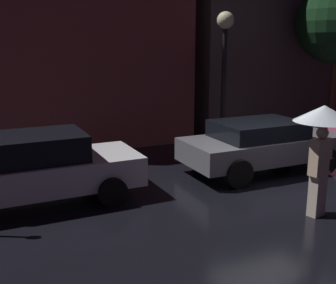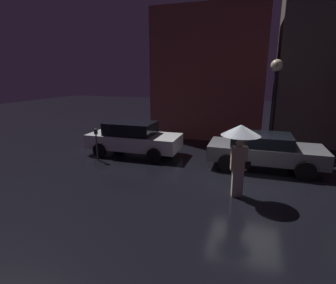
{
  "view_description": "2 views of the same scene",
  "coord_description": "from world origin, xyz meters",
  "px_view_note": "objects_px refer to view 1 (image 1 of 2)",
  "views": [
    {
      "loc": [
        -6.03,
        -7.23,
        3.28
      ],
      "look_at": [
        -2.67,
        0.26,
        1.32
      ],
      "focal_mm": 45.0,
      "sensor_mm": 36.0,
      "label": 1
    },
    {
      "loc": [
        0.02,
        -8.9,
        3.5
      ],
      "look_at": [
        -2.86,
        -0.22,
        1.14
      ],
      "focal_mm": 28.0,
      "sensor_mm": 36.0,
      "label": 2
    }
  ],
  "objects_px": {
    "pedestrian_with_umbrella": "(323,129)",
    "street_lamp_near": "(225,45)",
    "parked_car_white": "(39,167)",
    "parked_car_grey": "(261,144)"
  },
  "relations": [
    {
      "from": "street_lamp_near",
      "to": "pedestrian_with_umbrella",
      "type": "bearing_deg",
      "value": -101.56
    },
    {
      "from": "pedestrian_with_umbrella",
      "to": "street_lamp_near",
      "type": "distance_m",
      "value": 5.56
    },
    {
      "from": "parked_car_grey",
      "to": "pedestrian_with_umbrella",
      "type": "bearing_deg",
      "value": -106.1
    },
    {
      "from": "pedestrian_with_umbrella",
      "to": "street_lamp_near",
      "type": "height_order",
      "value": "street_lamp_near"
    },
    {
      "from": "parked_car_white",
      "to": "parked_car_grey",
      "type": "xyz_separation_m",
      "value": [
        5.53,
        -0.09,
        -0.03
      ]
    },
    {
      "from": "pedestrian_with_umbrella",
      "to": "street_lamp_near",
      "type": "xyz_separation_m",
      "value": [
        1.08,
        5.26,
        1.46
      ]
    },
    {
      "from": "pedestrian_with_umbrella",
      "to": "street_lamp_near",
      "type": "bearing_deg",
      "value": 65.25
    },
    {
      "from": "parked_car_white",
      "to": "street_lamp_near",
      "type": "height_order",
      "value": "street_lamp_near"
    },
    {
      "from": "parked_car_grey",
      "to": "pedestrian_with_umbrella",
      "type": "xyz_separation_m",
      "value": [
        -0.77,
        -2.84,
        0.99
      ]
    },
    {
      "from": "parked_car_white",
      "to": "parked_car_grey",
      "type": "distance_m",
      "value": 5.53
    }
  ]
}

